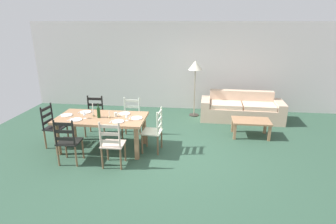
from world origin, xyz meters
The scene contains 30 objects.
ground_plane centered at (0.00, 0.00, -0.01)m, with size 9.60×9.60×0.02m, color #2D4C3A.
wall_far centered at (0.00, 3.30, 1.35)m, with size 9.60×0.16×2.70m, color silver.
dining_table centered at (-1.46, 0.04, 0.66)m, with size 1.90×0.96×0.75m.
dining_chair_near_left centered at (-1.89, -0.67, 0.48)m, with size 0.43×0.41×0.96m.
dining_chair_near_right centered at (-1.00, -0.68, 0.48)m, with size 0.43×0.41×0.96m.
dining_chair_far_left centered at (-1.94, 0.83, 0.48)m, with size 0.43×0.41×0.96m.
dining_chair_far_right centered at (-0.99, 0.78, 0.48)m, with size 0.43×0.41×0.96m.
dining_chair_head_west centered at (-2.60, 0.07, 0.48)m, with size 0.43×0.45×0.96m.
dining_chair_head_east centered at (-0.31, 0.07, 0.48)m, with size 0.43×0.45×0.96m.
dinner_plate_near_left centered at (-1.91, -0.21, 0.76)m, with size 0.24×0.24×0.02m, color white.
fork_near_left centered at (-2.06, -0.21, 0.75)m, with size 0.02×0.17×0.01m, color silver.
dinner_plate_near_right centered at (-1.01, -0.21, 0.76)m, with size 0.24×0.24×0.02m, color white.
fork_near_right centered at (-1.16, -0.21, 0.75)m, with size 0.02×0.17×0.01m, color silver.
dinner_plate_far_left centered at (-1.91, 0.29, 0.76)m, with size 0.24×0.24×0.02m, color white.
fork_far_left centered at (-2.06, 0.29, 0.75)m, with size 0.02×0.17×0.01m, color silver.
dinner_plate_far_right centered at (-1.01, 0.29, 0.76)m, with size 0.24×0.24×0.02m, color white.
fork_far_right centered at (-1.16, 0.29, 0.75)m, with size 0.02×0.17×0.01m, color silver.
dinner_plate_head_west centered at (-2.24, 0.04, 0.76)m, with size 0.24×0.24×0.02m, color white.
fork_head_west centered at (-2.39, 0.04, 0.75)m, with size 0.02×0.17×0.01m, color silver.
dinner_plate_head_east centered at (-0.68, 0.04, 0.76)m, with size 0.24×0.24×0.02m, color white.
fork_head_east centered at (-0.83, 0.04, 0.75)m, with size 0.02×0.17×0.01m, color silver.
wine_bottle centered at (-1.49, 0.00, 0.87)m, with size 0.07×0.07×0.32m.
wine_glass_near_left centered at (-1.76, -0.09, 0.86)m, with size 0.06×0.06×0.16m.
wine_glass_near_right centered at (-0.85, -0.11, 0.86)m, with size 0.06×0.06×0.16m.
coffee_cup_primary centered at (-1.15, 0.11, 0.80)m, with size 0.07×0.07×0.09m, color silver.
candle_tall centered at (-1.64, 0.06, 0.84)m, with size 0.05×0.05×0.30m.
candle_short centered at (-1.26, 0.00, 0.79)m, with size 0.05×0.05×0.16m.
couch centered at (1.83, 2.36, 0.29)m, with size 2.30×0.86×0.80m.
coffee_table centered at (1.90, 1.15, 0.36)m, with size 0.90×0.56×0.42m.
standing_lamp centered at (0.47, 2.55, 1.41)m, with size 0.40×0.40×1.64m.
Camera 1 is at (0.63, -5.27, 2.71)m, focal length 29.19 mm.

